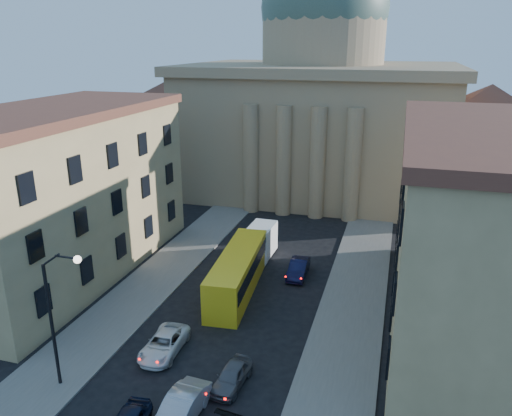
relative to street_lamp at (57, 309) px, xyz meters
The scene contains 12 objects.
sidewalk_left 11.38m from the street_lamp, 98.71° to the left, with size 5.00×60.00×0.15m, color #625F59.
sidewalk_right 19.14m from the street_lamp, 32.88° to the left, with size 5.00×60.00×0.15m, color #625F59.
church 48.43m from the street_lamp, 81.65° to the left, with size 68.02×28.76×36.60m.
building_left 17.36m from the street_lamp, 125.62° to the left, with size 11.60×26.60×14.70m.
building_right 27.84m from the street_lamp, 30.29° to the left, with size 11.60×26.60×14.70m.
street_lamp is the anchor object (origin of this frame).
car_right_near 9.01m from the street_lamp, ahead, with size 1.66×4.76×1.57m, color #9C9EA4.
car_left_mid 7.79m from the street_lamp, 50.01° to the left, with size 2.19×4.74×1.32m, color white.
car_right_far 10.93m from the street_lamp, 16.96° to the left, with size 1.55×3.86×1.31m, color #525257.
car_right_distant 21.80m from the street_lamp, 61.22° to the left, with size 1.51×4.33×1.43m, color black.
city_bus 16.11m from the street_lamp, 67.59° to the left, with size 3.64×11.91×3.30m.
box_truck 22.37m from the street_lamp, 74.55° to the left, with size 2.33×5.66×3.08m.
Camera 1 is at (11.04, -12.94, 19.76)m, focal length 35.00 mm.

